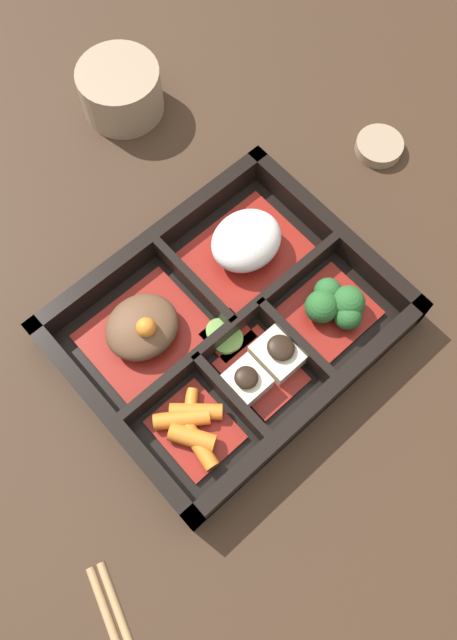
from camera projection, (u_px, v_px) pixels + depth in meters
ground_plane at (229, 330)px, 0.58m from camera, size 3.00×3.00×0.00m
bento_base at (229, 328)px, 0.58m from camera, size 0.28×0.23×0.01m
bento_rim at (230, 325)px, 0.56m from camera, size 0.28×0.23×0.04m
bowl_stew at (143, 329)px, 0.55m from camera, size 0.10×0.09×0.04m
bowl_rice at (246, 243)px, 0.58m from camera, size 0.10×0.09×0.04m
bowl_carrots at (193, 428)px, 0.53m from camera, size 0.06×0.07×0.02m
bowl_tofu at (264, 366)px, 0.54m from camera, size 0.08×0.07×0.03m
bowl_greens at (334, 306)px, 0.56m from camera, size 0.08×0.07×0.04m
bowl_pickles at (227, 337)px, 0.56m from camera, size 0.04×0.04×0.01m
tea_cup at (121, 89)px, 0.65m from camera, size 0.09×0.09×0.05m
sauce_dish at (379, 146)px, 0.65m from camera, size 0.05×0.05×0.01m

